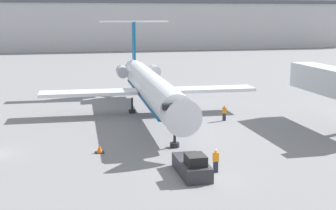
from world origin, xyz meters
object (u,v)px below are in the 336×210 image
(jet_bridge, at_px, (335,82))
(worker_near_tug, at_px, (216,160))
(worker_by_wing, at_px, (224,113))
(pushback_tug, at_px, (192,166))
(airplane_main, at_px, (150,86))
(traffic_cone_left, at_px, (100,149))

(jet_bridge, bearing_deg, worker_near_tug, -145.88)
(worker_by_wing, bearing_deg, pushback_tug, -116.71)
(pushback_tug, distance_m, worker_near_tug, 1.79)
(airplane_main, xyz_separation_m, pushback_tug, (-0.81, -20.42, -2.63))
(pushback_tug, xyz_separation_m, traffic_cone_left, (-5.92, 6.74, -0.33))
(airplane_main, distance_m, worker_by_wing, 8.86)
(worker_by_wing, distance_m, jet_bridge, 11.38)
(worker_near_tug, xyz_separation_m, traffic_cone_left, (-7.69, 6.64, -0.59))
(worker_by_wing, distance_m, traffic_cone_left, 16.35)
(pushback_tug, distance_m, traffic_cone_left, 8.97)
(airplane_main, distance_m, jet_bridge, 19.32)
(traffic_cone_left, distance_m, jet_bridge, 24.11)
(airplane_main, xyz_separation_m, worker_near_tug, (0.96, -20.32, -2.37))
(worker_by_wing, bearing_deg, traffic_cone_left, -147.30)
(airplane_main, height_order, pushback_tug, airplane_main)
(worker_near_tug, bearing_deg, traffic_cone_left, 139.19)
(airplane_main, relative_size, pushback_tug, 7.35)
(pushback_tug, xyz_separation_m, worker_near_tug, (1.77, 0.10, 0.26))
(worker_by_wing, relative_size, jet_bridge, 0.13)
(airplane_main, bearing_deg, traffic_cone_left, -116.19)
(airplane_main, bearing_deg, jet_bridge, -30.10)
(worker_by_wing, height_order, jet_bridge, jet_bridge)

